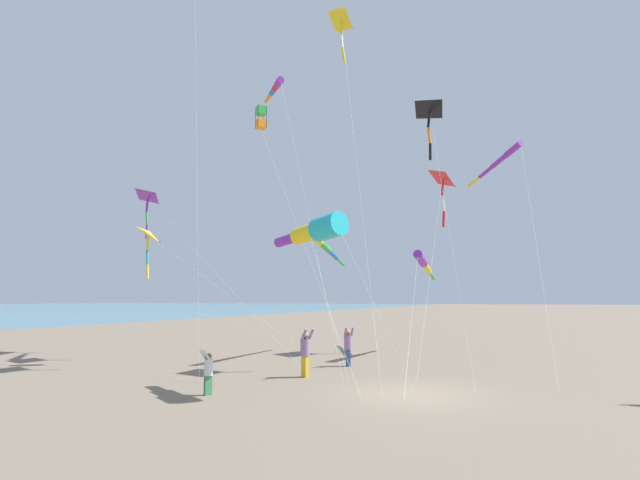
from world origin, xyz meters
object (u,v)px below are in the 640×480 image
kite_delta_striped_overhead (149,235)px  person_child_green_jacket (208,370)px  kite_windsock_blue_topmost (316,231)px  kite_box_teal_far_right (261,118)px  kite_delta_orange_high_right (444,179)px  kite_windsock_long_streamer_left (424,264)px  person_adult_flyer (305,350)px  kite_delta_checkered_midright (149,197)px  kite_delta_magenta_far_left (342,21)px  kite_windsock_red_high_left (500,160)px  kite_windsock_small_distant (275,88)px  person_bystander_far (348,344)px  kite_delta_white_trailing (430,110)px  kite_windsock_rainbow_low_near (324,246)px

kite_delta_striped_overhead → person_child_green_jacket: bearing=-37.6°
kite_windsock_blue_topmost → kite_box_teal_far_right: size_ratio=0.45×
kite_delta_orange_high_right → kite_windsock_long_streamer_left: bearing=-107.7°
person_adult_flyer → person_child_green_jacket: (-1.43, -4.54, -0.26)m
kite_delta_orange_high_right → kite_box_teal_far_right: size_ratio=0.90×
kite_delta_orange_high_right → kite_delta_checkered_midright: 18.24m
kite_windsock_long_streamer_left → kite_delta_magenta_far_left: bearing=-121.9°
kite_delta_checkered_midright → kite_windsock_long_streamer_left: bearing=13.1°
kite_delta_magenta_far_left → kite_delta_checkered_midright: (-13.19, 1.07, -7.98)m
person_child_green_jacket → kite_delta_magenta_far_left: bearing=78.9°
kite_delta_checkered_midright → kite_windsock_red_high_left: 22.47m
kite_windsock_small_distant → kite_box_teal_far_right: kite_windsock_small_distant is taller
person_bystander_far → kite_delta_striped_overhead: kite_delta_striped_overhead is taller
person_adult_flyer → kite_delta_striped_overhead: 11.76m
kite_windsock_long_streamer_left → kite_box_teal_far_right: size_ratio=1.16×
person_adult_flyer → kite_box_teal_far_right: kite_box_teal_far_right is taller
kite_windsock_long_streamer_left → person_child_green_jacket: bearing=-109.3°
kite_delta_white_trailing → kite_delta_checkered_midright: kite_delta_white_trailing is taller
kite_windsock_blue_topmost → kite_delta_checkered_midright: bearing=151.7°
person_adult_flyer → kite_delta_magenta_far_left: bearing=86.5°
person_child_green_jacket → kite_windsock_red_high_left: (8.74, 18.99, 11.21)m
person_adult_flyer → kite_windsock_blue_topmost: (1.67, -2.82, 4.40)m
kite_windsock_rainbow_low_near → kite_box_teal_far_right: kite_box_teal_far_right is taller
kite_windsock_small_distant → kite_box_teal_far_right: (0.91, -3.22, -3.14)m
kite_delta_orange_high_right → kite_windsock_rainbow_low_near: 8.99m
kite_delta_orange_high_right → kite_box_teal_far_right: kite_box_teal_far_right is taller
person_bystander_far → kite_windsock_small_distant: size_ratio=0.11×
kite_delta_white_trailing → kite_box_teal_far_right: bearing=-173.0°
kite_delta_orange_high_right → kite_windsock_rainbow_low_near: kite_delta_orange_high_right is taller
kite_delta_white_trailing → kite_windsock_long_streamer_left: bearing=106.3°
kite_windsock_small_distant → kite_delta_checkered_midright: bearing=-169.1°
kite_box_teal_far_right → person_adult_flyer: bearing=-39.4°
kite_windsock_rainbow_low_near → kite_windsock_blue_topmost: bearing=-69.5°
kite_windsock_long_streamer_left → kite_windsock_rainbow_low_near: size_ratio=1.37×
person_child_green_jacket → kite_windsock_rainbow_low_near: (-0.28, 10.76, 5.20)m
kite_windsock_small_distant → kite_windsock_rainbow_low_near: bearing=-6.3°
kite_windsock_long_streamer_left → kite_windsock_blue_topmost: kite_windsock_blue_topmost is taller
kite_delta_orange_high_right → kite_windsock_rainbow_low_near: bearing=-137.7°
kite_delta_checkered_midright → kite_windsock_rainbow_low_near: 11.80m
kite_delta_striped_overhead → kite_delta_orange_high_right: (14.27, 9.29, 3.88)m
kite_delta_magenta_far_left → kite_windsock_long_streamer_left: bearing=58.1°
person_child_green_jacket → kite_windsock_red_high_left: bearing=65.3°
person_child_green_jacket → kite_windsock_long_streamer_left: bearing=70.7°
kite_box_teal_far_right → kite_windsock_blue_topmost: bearing=-47.0°
kite_delta_white_trailing → kite_windsock_rainbow_low_near: size_ratio=1.12×
person_child_green_jacket → kite_windsock_red_high_left: kite_windsock_red_high_left is taller
person_adult_flyer → kite_windsock_blue_topmost: size_ratio=0.32×
person_adult_flyer → kite_delta_orange_high_right: bearing=70.4°
kite_box_teal_far_right → kite_delta_checkered_midright: bearing=169.1°
kite_delta_checkered_midright → kite_windsock_red_high_left: size_ratio=0.80×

